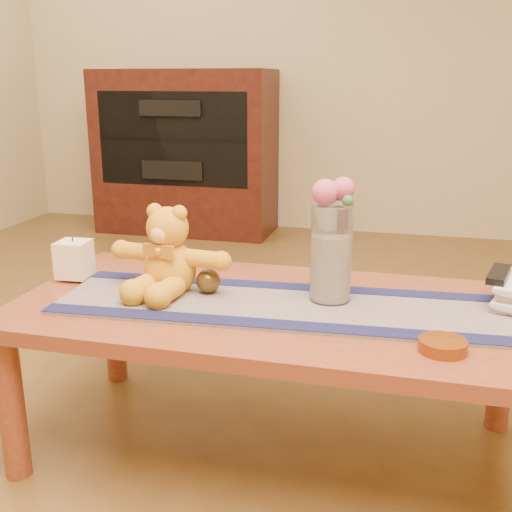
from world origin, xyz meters
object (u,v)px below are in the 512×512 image
(glass_vase, at_px, (331,253))
(book_bottom, at_px, (496,299))
(tv_remote, at_px, (499,274))
(amber_dish, at_px, (443,346))
(pillar_candle, at_px, (74,259))
(bronze_ball, at_px, (208,281))
(teddy_bear, at_px, (169,250))

(glass_vase, xyz_separation_m, book_bottom, (0.44, 0.11, -0.13))
(tv_remote, xyz_separation_m, amber_dish, (-0.15, -0.35, -0.07))
(glass_vase, relative_size, book_bottom, 1.17)
(pillar_candle, xyz_separation_m, amber_dish, (1.06, -0.26, -0.05))
(pillar_candle, xyz_separation_m, bronze_ball, (0.44, -0.04, -0.02))
(bronze_ball, bearing_deg, book_bottom, 10.11)
(teddy_bear, xyz_separation_m, book_bottom, (0.89, 0.14, -0.11))
(glass_vase, distance_m, bronze_ball, 0.35)
(glass_vase, bearing_deg, book_bottom, 13.86)
(pillar_candle, height_order, book_bottom, pillar_candle)
(tv_remote, bearing_deg, bronze_ball, -156.94)
(pillar_candle, distance_m, book_bottom, 1.22)
(teddy_bear, relative_size, tv_remote, 2.15)
(bronze_ball, xyz_separation_m, book_bottom, (0.77, 0.14, -0.03))
(pillar_candle, bearing_deg, bronze_ball, -4.95)
(pillar_candle, height_order, tv_remote, pillar_candle)
(book_bottom, relative_size, tv_remote, 1.39)
(glass_vase, height_order, book_bottom, glass_vase)
(pillar_candle, relative_size, glass_vase, 0.42)
(bronze_ball, distance_m, book_bottom, 0.79)
(pillar_candle, xyz_separation_m, tv_remote, (1.21, 0.09, 0.02))
(book_bottom, height_order, tv_remote, tv_remote)
(pillar_candle, relative_size, tv_remote, 0.69)
(pillar_candle, distance_m, tv_remote, 1.21)
(bronze_ball, bearing_deg, glass_vase, 5.10)
(teddy_bear, relative_size, glass_vase, 1.32)
(amber_dish, bearing_deg, teddy_bear, 163.69)
(pillar_candle, relative_size, amber_dish, 1.02)
(amber_dish, bearing_deg, tv_remote, 66.97)
(pillar_candle, distance_m, glass_vase, 0.78)
(teddy_bear, xyz_separation_m, pillar_candle, (-0.33, 0.04, -0.06))
(tv_remote, bearing_deg, pillar_candle, -162.12)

